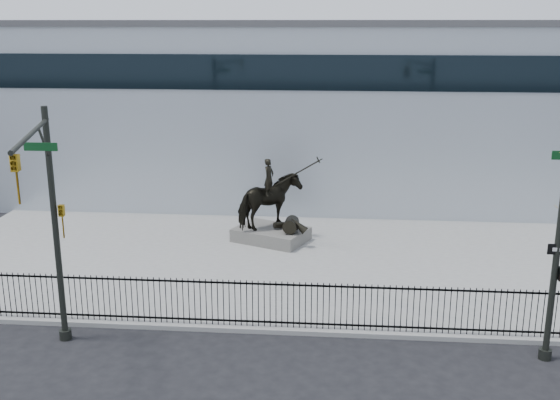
{
  "coord_description": "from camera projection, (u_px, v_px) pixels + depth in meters",
  "views": [
    {
      "loc": [
        0.97,
        -17.07,
        9.22
      ],
      "look_at": [
        -1.03,
        6.0,
        2.9
      ],
      "focal_mm": 42.0,
      "sensor_mm": 36.0,
      "label": 1
    }
  ],
  "objects": [
    {
      "name": "equestrian_statue",
      "position": [
        272.0,
        203.0,
        27.61
      ],
      "size": [
        3.46,
        2.91,
        3.17
      ],
      "rotation": [
        0.0,
        0.0,
        -0.41
      ],
      "color": "black",
      "rests_on": "statue_plinth"
    },
    {
      "name": "statue_plinth",
      "position": [
        271.0,
        234.0,
        28.01
      ],
      "size": [
        3.48,
        3.01,
        0.55
      ],
      "primitive_type": "cube",
      "rotation": [
        0.0,
        0.0,
        -0.41
      ],
      "color": "#595652",
      "rests_on": "plaza"
    },
    {
      "name": "ground",
      "position": [
        297.0,
        352.0,
        18.92
      ],
      "size": [
        120.0,
        120.0,
        0.0
      ],
      "primitive_type": "plane",
      "color": "black",
      "rests_on": "ground"
    },
    {
      "name": "plaza",
      "position": [
        308.0,
        263.0,
        25.63
      ],
      "size": [
        30.0,
        12.0,
        0.15
      ],
      "primitive_type": "cube",
      "color": "gray",
      "rests_on": "ground"
    },
    {
      "name": "traffic_signal_left",
      "position": [
        50.0,
        219.0,
        17.82
      ],
      "size": [
        1.52,
        4.84,
        7.0
      ],
      "color": "black",
      "rests_on": "ground"
    },
    {
      "name": "building",
      "position": [
        319.0,
        108.0,
        36.96
      ],
      "size": [
        44.0,
        14.0,
        9.0
      ],
      "primitive_type": "cube",
      "color": "silver",
      "rests_on": "ground"
    },
    {
      "name": "picket_fence",
      "position": [
        300.0,
        305.0,
        19.88
      ],
      "size": [
        22.1,
        0.1,
        1.5
      ],
      "color": "black",
      "rests_on": "plaza"
    }
  ]
}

